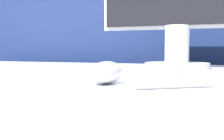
# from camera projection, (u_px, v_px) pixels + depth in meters

# --- Properties ---
(partition_panel) EXTENTS (5.00, 0.03, 1.10)m
(partition_panel) POSITION_uv_depth(u_px,v_px,m) (156.00, 93.00, 1.37)
(partition_panel) COLOR navy
(partition_panel) RESTS_ON ground_plane
(computer_mouse_near) EXTENTS (0.06, 0.11, 0.04)m
(computer_mouse_near) POSITION_uv_depth(u_px,v_px,m) (107.00, 72.00, 0.51)
(computer_mouse_near) COLOR silver
(computer_mouse_near) RESTS_ON desk
(keyboard) EXTENTS (0.43, 0.16, 0.02)m
(keyboard) POSITION_uv_depth(u_px,v_px,m) (104.00, 69.00, 0.72)
(keyboard) COLOR silver
(keyboard) RESTS_ON desk
(pen) EXTENTS (0.12, 0.09, 0.01)m
(pen) POSITION_uv_depth(u_px,v_px,m) (175.00, 86.00, 0.44)
(pen) COLOR #99999E
(pen) RESTS_ON desk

